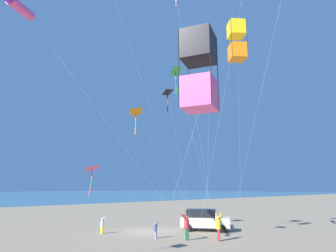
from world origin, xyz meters
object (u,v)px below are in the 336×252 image
person_adult_flyer (219,226)px  person_child_green_jacket (156,229)px  kite_box_blue_topmost (199,71)px  kite_delta_small_distant (135,112)px  kite_delta_yellow_midlevel (175,71)px  person_child_grey_jacket (102,224)px  kite_delta_teal_far_right (92,169)px  kite_delta_orange_high_right (167,93)px  kite_box_long_streamer_left (237,41)px  kite_windsock_white_trailing (205,43)px  parked_car (204,220)px  person_bystander_far (187,226)px  cooler_box (185,225)px

person_adult_flyer → person_child_green_jacket: person_adult_flyer is taller
kite_box_blue_topmost → kite_delta_small_distant: bearing=-33.2°
kite_box_blue_topmost → kite_delta_yellow_midlevel: size_ratio=0.78×
person_child_grey_jacket → kite_delta_yellow_midlevel: (-5.69, -3.00, 12.82)m
kite_box_blue_topmost → kite_delta_teal_far_right: bearing=-15.3°
kite_delta_orange_high_right → kite_box_long_streamer_left: (-7.43, 2.18, 0.60)m
kite_windsock_white_trailing → kite_delta_small_distant: (7.90, 0.77, -4.46)m
kite_windsock_white_trailing → kite_delta_orange_high_right: 5.56m
parked_car → kite_delta_teal_far_right: size_ratio=0.35×
person_adult_flyer → kite_delta_small_distant: bearing=11.3°
person_child_green_jacket → person_bystander_far: size_ratio=0.65×
kite_delta_yellow_midlevel → kite_delta_orange_high_right: kite_delta_yellow_midlevel is taller
cooler_box → person_adult_flyer: person_adult_flyer is taller
kite_windsock_white_trailing → kite_delta_small_distant: kite_windsock_white_trailing is taller
parked_car → kite_delta_teal_far_right: bearing=101.4°
kite_delta_teal_far_right → kite_delta_small_distant: (6.64, -8.18, 5.95)m
kite_delta_yellow_midlevel → kite_box_long_streamer_left: kite_delta_yellow_midlevel is taller
person_child_grey_jacket → kite_delta_orange_high_right: size_ratio=0.12×
kite_delta_teal_far_right → kite_box_blue_topmost: bearing=164.7°
cooler_box → person_child_grey_jacket: (1.94, 8.22, 0.53)m
person_bystander_far → person_adult_flyer: bearing=-140.8°
parked_car → kite_box_blue_topmost: 21.13m
person_child_green_jacket → kite_delta_yellow_midlevel: 13.00m
person_bystander_far → kite_box_long_streamer_left: bearing=150.1°
kite_windsock_white_trailing → cooler_box: bearing=-35.7°
person_adult_flyer → person_child_green_jacket: 4.75m
cooler_box → kite_delta_orange_high_right: (-5.41, 7.80, 10.42)m
kite_delta_yellow_midlevel → kite_delta_orange_high_right: bearing=122.6°
cooler_box → person_child_green_jacket: bearing=114.1°
person_child_grey_jacket → kite_delta_small_distant: bearing=-110.6°
person_child_grey_jacket → kite_box_long_streamer_left: size_ratio=0.11×
kite_windsock_white_trailing → parked_car: bearing=-47.0°
kite_delta_orange_high_right → person_child_grey_jacket: bearing=3.2°
person_child_grey_jacket → kite_delta_orange_high_right: bearing=-176.8°
kite_delta_teal_far_right → kite_box_blue_topmost: size_ratio=1.20×
kite_windsock_white_trailing → person_child_green_jacket: bearing=23.3°
person_child_grey_jacket → person_child_green_jacket: bearing=-162.2°
kite_delta_yellow_midlevel → kite_delta_orange_high_right: 4.24m
person_child_grey_jacket → person_bystander_far: size_ratio=0.73×
person_adult_flyer → kite_delta_orange_high_right: bearing=66.8°
kite_delta_teal_far_right → kite_delta_orange_high_right: size_ratio=1.20×
cooler_box → kite_box_long_streamer_left: 19.64m
kite_box_blue_topmost → kite_delta_orange_high_right: size_ratio=1.00×
kite_box_long_streamer_left → parked_car: bearing=-43.1°
kite_delta_yellow_midlevel → person_child_green_jacket: bearing=61.4°
cooler_box → kite_delta_small_distant: size_ratio=0.06×
person_bystander_far → kite_box_long_streamer_left: (-7.64, 4.39, 10.22)m
kite_delta_teal_far_right → kite_box_blue_topmost: (-10.03, 2.74, 2.08)m
parked_car → kite_windsock_white_trailing: 15.32m
kite_delta_teal_far_right → kite_delta_orange_high_right: kite_delta_orange_high_right is taller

